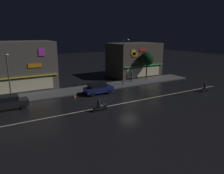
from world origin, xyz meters
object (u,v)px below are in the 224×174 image
(motorcycle_lead, at_px, (100,106))
(parked_car_trailing, at_px, (8,102))
(streetlamp_west, at_px, (8,72))
(pedestrian_on_sidewalk, at_px, (132,76))
(streetlamp_mid, at_px, (124,58))
(motorcycle_following, at_px, (205,88))
(parked_car_near_kerb, at_px, (98,88))
(traffic_cone, at_px, (75,96))

(motorcycle_lead, bearing_deg, parked_car_trailing, -35.44)
(streetlamp_west, xyz_separation_m, motorcycle_lead, (8.58, -9.13, -3.33))
(parked_car_trailing, bearing_deg, pedestrian_on_sidewalk, -167.68)
(streetlamp_mid, distance_m, motorcycle_following, 13.76)
(parked_car_trailing, bearing_deg, streetlamp_west, -100.85)
(streetlamp_mid, xyz_separation_m, parked_car_trailing, (-18.37, -2.95, -3.88))
(pedestrian_on_sidewalk, xyz_separation_m, parked_car_near_kerb, (-8.97, -4.06, -0.19))
(motorcycle_following, bearing_deg, streetlamp_mid, -41.67)
(motorcycle_following, relative_size, traffic_cone, 3.45)
(pedestrian_on_sidewalk, xyz_separation_m, motorcycle_lead, (-12.07, -10.68, -0.43))
(parked_car_near_kerb, relative_size, motorcycle_lead, 2.26)
(streetlamp_west, relative_size, parked_car_near_kerb, 1.49)
(streetlamp_west, xyz_separation_m, traffic_cone, (7.94, -2.48, -3.69))
(pedestrian_on_sidewalk, height_order, parked_car_near_kerb, pedestrian_on_sidewalk)
(pedestrian_on_sidewalk, height_order, traffic_cone, pedestrian_on_sidewalk)
(streetlamp_mid, distance_m, parked_car_trailing, 19.00)
(parked_car_near_kerb, distance_m, motorcycle_lead, 7.32)
(motorcycle_following, height_order, traffic_cone, motorcycle_following)
(streetlamp_west, xyz_separation_m, streetlamp_mid, (17.78, -0.14, 0.79))
(parked_car_trailing, distance_m, traffic_cone, 8.58)
(pedestrian_on_sidewalk, relative_size, motorcycle_lead, 1.04)
(pedestrian_on_sidewalk, height_order, motorcycle_following, pedestrian_on_sidewalk)
(motorcycle_following, bearing_deg, motorcycle_lead, 3.31)
(streetlamp_west, relative_size, traffic_cone, 11.63)
(streetlamp_mid, relative_size, traffic_cone, 14.39)
(pedestrian_on_sidewalk, relative_size, parked_car_near_kerb, 0.46)
(streetlamp_west, xyz_separation_m, parked_car_near_kerb, (11.68, -2.51, -3.09))
(parked_car_near_kerb, height_order, motorcycle_following, parked_car_near_kerb)
(parked_car_trailing, height_order, traffic_cone, parked_car_trailing)
(streetlamp_west, xyz_separation_m, parked_car_trailing, (-0.59, -3.09, -3.09))
(streetlamp_mid, bearing_deg, streetlamp_west, 179.56)
(streetlamp_mid, relative_size, parked_car_near_kerb, 1.84)
(streetlamp_mid, xyz_separation_m, parked_car_near_kerb, (-6.10, -2.37, -3.88))
(pedestrian_on_sidewalk, distance_m, traffic_cone, 13.35)
(traffic_cone, bearing_deg, streetlamp_mid, 13.39)
(traffic_cone, bearing_deg, parked_car_trailing, -175.92)
(parked_car_near_kerb, distance_m, traffic_cone, 3.78)
(pedestrian_on_sidewalk, bearing_deg, streetlamp_mid, 17.52)
(motorcycle_lead, bearing_deg, streetlamp_mid, -137.68)
(streetlamp_west, height_order, motorcycle_lead, streetlamp_west)
(parked_car_trailing, xyz_separation_m, traffic_cone, (8.54, 0.61, -0.59))
(streetlamp_mid, xyz_separation_m, motorcycle_following, (8.99, -9.57, -4.12))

